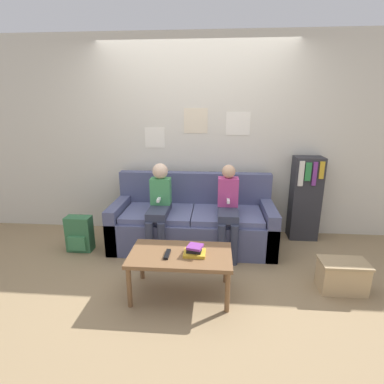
{
  "coord_description": "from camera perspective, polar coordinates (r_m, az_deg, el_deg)",
  "views": [
    {
      "loc": [
        0.27,
        -2.99,
        1.73
      ],
      "look_at": [
        0.0,
        0.39,
        0.74
      ],
      "focal_mm": 28.0,
      "sensor_mm": 36.0,
      "label": 1
    }
  ],
  "objects": [
    {
      "name": "storage_box",
      "position": [
        3.3,
        26.7,
        -14.08
      ],
      "size": [
        0.44,
        0.27,
        0.31
      ],
      "color": "tan",
      "rests_on": "ground_plane"
    },
    {
      "name": "book_stack",
      "position": [
        2.76,
        0.49,
        -11.16
      ],
      "size": [
        0.2,
        0.16,
        0.09
      ],
      "color": "gold",
      "rests_on": "coffee_table"
    },
    {
      "name": "person_right",
      "position": [
        3.51,
        6.87,
        -2.77
      ],
      "size": [
        0.24,
        0.56,
        1.06
      ],
      "color": "#33384C",
      "rests_on": "ground_plane"
    },
    {
      "name": "ground_plane",
      "position": [
        3.47,
        -0.53,
        -13.63
      ],
      "size": [
        10.0,
        10.0,
        0.0
      ],
      "primitive_type": "plane",
      "color": "#937A56"
    },
    {
      "name": "couch",
      "position": [
        3.82,
        0.17,
        -5.9
      ],
      "size": [
        1.99,
        0.82,
        0.88
      ],
      "color": "#4C5175",
      "rests_on": "ground_plane"
    },
    {
      "name": "backpack",
      "position": [
        3.93,
        -20.64,
        -7.51
      ],
      "size": [
        0.3,
        0.19,
        0.44
      ],
      "color": "#336B42",
      "rests_on": "ground_plane"
    },
    {
      "name": "bookshelf",
      "position": [
        4.18,
        20.73,
        -1.1
      ],
      "size": [
        0.36,
        0.28,
        1.1
      ],
      "color": "#2D2D33",
      "rests_on": "ground_plane"
    },
    {
      "name": "coffee_table",
      "position": [
        2.82,
        -2.2,
        -12.45
      ],
      "size": [
        0.94,
        0.53,
        0.42
      ],
      "color": "brown",
      "rests_on": "ground_plane"
    },
    {
      "name": "wall_back",
      "position": [
        4.05,
        0.74,
        10.22
      ],
      "size": [
        8.0,
        0.07,
        2.6
      ],
      "color": "beige",
      "rests_on": "ground_plane"
    },
    {
      "name": "person_left",
      "position": [
        3.57,
        -6.27,
        -2.14
      ],
      "size": [
        0.24,
        0.56,
        1.06
      ],
      "color": "#33384C",
      "rests_on": "ground_plane"
    },
    {
      "name": "tv_remote",
      "position": [
        2.77,
        -4.73,
        -11.71
      ],
      "size": [
        0.04,
        0.17,
        0.02
      ],
      "rotation": [
        0.0,
        0.0,
        -0.02
      ],
      "color": "black",
      "rests_on": "coffee_table"
    }
  ]
}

